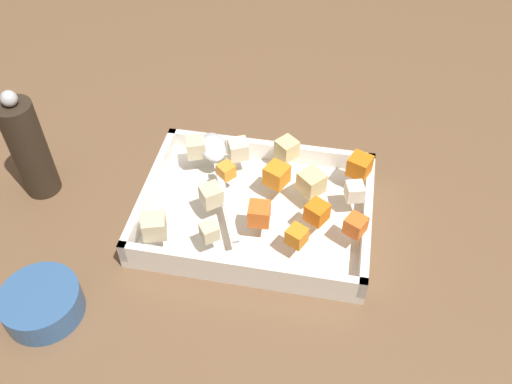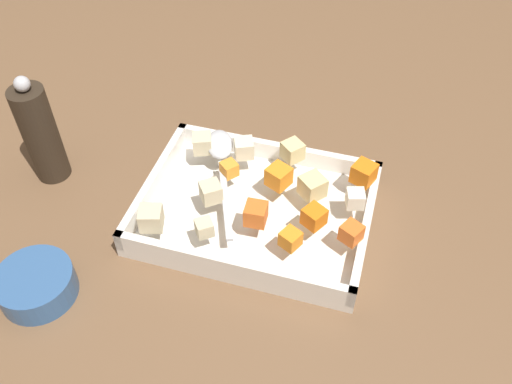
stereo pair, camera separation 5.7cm
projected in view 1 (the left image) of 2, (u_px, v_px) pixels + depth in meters
ground_plane at (246, 209)px, 0.88m from camera, size 4.00×4.00×0.00m
baking_dish at (256, 211)px, 0.86m from camera, size 0.35×0.26×0.05m
carrot_chunk_corner_nw at (259, 214)px, 0.79m from camera, size 0.03×0.03×0.03m
carrot_chunk_far_left at (355, 225)px, 0.78m from camera, size 0.04×0.04×0.03m
carrot_chunk_back_center at (317, 212)px, 0.79m from camera, size 0.04×0.04×0.03m
carrot_chunk_front_center at (360, 166)px, 0.86m from camera, size 0.04×0.04×0.03m
carrot_chunk_under_handle at (277, 175)px, 0.84m from camera, size 0.04×0.04×0.03m
carrot_chunk_near_right at (226, 171)px, 0.86m from camera, size 0.03×0.03×0.02m
carrot_chunk_corner_ne at (297, 236)px, 0.77m from camera, size 0.03×0.03×0.03m
potato_chunk_heap_side at (211, 195)px, 0.82m from camera, size 0.04×0.04×0.03m
potato_chunk_near_spoon at (311, 182)px, 0.83m from camera, size 0.05×0.05×0.03m
potato_chunk_center at (238, 149)px, 0.89m from camera, size 0.04×0.04×0.03m
potato_chunk_rim_edge at (287, 148)px, 0.89m from camera, size 0.04×0.04×0.03m
potato_chunk_mid_left at (209, 232)px, 0.77m from camera, size 0.03×0.03×0.02m
potato_chunk_mid_right at (196, 147)px, 0.89m from camera, size 0.04×0.04×0.03m
potato_chunk_corner_sw at (154, 226)px, 0.77m from camera, size 0.04×0.04×0.03m
parsnip_chunk_corner_se at (355, 191)px, 0.82m from camera, size 0.03×0.03×0.03m
serving_spoon at (214, 153)px, 0.89m from camera, size 0.11×0.22×0.02m
pepper_mill at (29, 148)px, 0.85m from camera, size 0.06×0.06×0.19m
small_prep_bowl at (42, 303)px, 0.74m from camera, size 0.11×0.11×0.04m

